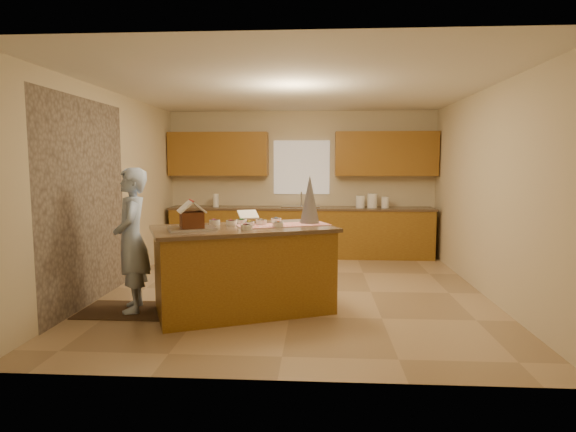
% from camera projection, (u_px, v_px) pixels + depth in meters
% --- Properties ---
extents(floor, '(5.50, 5.50, 0.00)m').
position_uv_depth(floor, '(294.00, 290.00, 6.57)').
color(floor, tan).
rests_on(floor, ground).
extents(ceiling, '(5.50, 5.50, 0.00)m').
position_uv_depth(ceiling, '(295.00, 88.00, 6.28)').
color(ceiling, silver).
rests_on(ceiling, floor).
extents(wall_back, '(5.50, 5.50, 0.00)m').
position_uv_depth(wall_back, '(302.00, 183.00, 9.15)').
color(wall_back, beige).
rests_on(wall_back, floor).
extents(wall_front, '(5.50, 5.50, 0.00)m').
position_uv_depth(wall_front, '(277.00, 212.00, 3.70)').
color(wall_front, beige).
rests_on(wall_front, floor).
extents(wall_left, '(5.50, 5.50, 0.00)m').
position_uv_depth(wall_left, '(112.00, 191.00, 6.58)').
color(wall_left, beige).
rests_on(wall_left, floor).
extents(wall_right, '(5.50, 5.50, 0.00)m').
position_uv_depth(wall_right, '(486.00, 192.00, 6.27)').
color(wall_right, beige).
rests_on(wall_right, floor).
extents(stone_accent, '(0.00, 2.50, 2.50)m').
position_uv_depth(stone_accent, '(85.00, 203.00, 5.80)').
color(stone_accent, gray).
rests_on(stone_accent, wall_left).
extents(window_curtain, '(1.05, 0.03, 1.00)m').
position_uv_depth(window_curtain, '(302.00, 167.00, 9.09)').
color(window_curtain, white).
rests_on(window_curtain, wall_back).
extents(back_counter_base, '(4.80, 0.60, 0.88)m').
position_uv_depth(back_counter_base, '(301.00, 233.00, 8.95)').
color(back_counter_base, '#88611C').
rests_on(back_counter_base, floor).
extents(back_counter_top, '(4.85, 0.63, 0.04)m').
position_uv_depth(back_counter_top, '(301.00, 208.00, 8.91)').
color(back_counter_top, brown).
rests_on(back_counter_top, back_counter_base).
extents(upper_cabinet_left, '(1.85, 0.35, 0.80)m').
position_uv_depth(upper_cabinet_left, '(219.00, 154.00, 9.01)').
color(upper_cabinet_left, olive).
rests_on(upper_cabinet_left, wall_back).
extents(upper_cabinet_right, '(1.85, 0.35, 0.80)m').
position_uv_depth(upper_cabinet_right, '(386.00, 154.00, 8.82)').
color(upper_cabinet_right, olive).
rests_on(upper_cabinet_right, wall_back).
extents(sink, '(0.70, 0.45, 0.12)m').
position_uv_depth(sink, '(301.00, 209.00, 8.91)').
color(sink, silver).
rests_on(sink, back_counter_top).
extents(faucet, '(0.03, 0.03, 0.28)m').
position_uv_depth(faucet, '(301.00, 199.00, 9.07)').
color(faucet, silver).
rests_on(faucet, back_counter_top).
extents(island_base, '(2.17, 1.65, 0.95)m').
position_uv_depth(island_base, '(244.00, 271.00, 5.61)').
color(island_base, '#88611C').
rests_on(island_base, floor).
extents(island_top, '(2.28, 1.76, 0.04)m').
position_uv_depth(island_top, '(243.00, 229.00, 5.56)').
color(island_top, brown).
rests_on(island_top, island_base).
extents(table_runner, '(1.15, 0.78, 0.01)m').
position_uv_depth(table_runner, '(283.00, 225.00, 5.71)').
color(table_runner, '#A80C0F').
rests_on(table_runner, island_top).
extents(baking_tray, '(0.60, 0.53, 0.03)m').
position_uv_depth(baking_tray, '(192.00, 229.00, 5.31)').
color(baking_tray, silver).
rests_on(baking_tray, island_top).
extents(cookbook, '(0.29, 0.26, 0.10)m').
position_uv_depth(cookbook, '(248.00, 215.00, 5.98)').
color(cookbook, white).
rests_on(cookbook, island_top).
extents(tinsel_tree, '(0.31, 0.31, 0.59)m').
position_uv_depth(tinsel_tree, '(310.00, 199.00, 5.85)').
color(tinsel_tree, '#AFAEBA').
rests_on(tinsel_tree, island_top).
extents(rug, '(1.13, 0.74, 0.01)m').
position_uv_depth(rug, '(130.00, 310.00, 5.67)').
color(rug, black).
rests_on(rug, floor).
extents(boy, '(0.56, 0.70, 1.66)m').
position_uv_depth(boy, '(132.00, 240.00, 5.57)').
color(boy, '#A7C3EE').
rests_on(boy, rug).
extents(canister_a, '(0.16, 0.16, 0.22)m').
position_uv_depth(canister_a, '(360.00, 202.00, 8.82)').
color(canister_a, white).
rests_on(canister_a, back_counter_top).
extents(canister_b, '(0.18, 0.18, 0.26)m').
position_uv_depth(canister_b, '(372.00, 201.00, 8.81)').
color(canister_b, white).
rests_on(canister_b, back_counter_top).
extents(canister_c, '(0.14, 0.14, 0.20)m').
position_uv_depth(canister_c, '(385.00, 202.00, 8.80)').
color(canister_c, white).
rests_on(canister_c, back_counter_top).
extents(paper_towel, '(0.11, 0.11, 0.24)m').
position_uv_depth(paper_towel, '(216.00, 200.00, 8.99)').
color(paper_towel, white).
rests_on(paper_towel, back_counter_top).
extents(gingerbread_house, '(0.39, 0.39, 0.30)m').
position_uv_depth(gingerbread_house, '(192.00, 217.00, 5.29)').
color(gingerbread_house, '#5F2819').
rests_on(gingerbread_house, baking_tray).
extents(candy_bowls, '(0.90, 0.76, 0.06)m').
position_uv_depth(candy_bowls, '(250.00, 223.00, 5.66)').
color(candy_bowls, '#8A2E77').
rests_on(candy_bowls, island_top).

